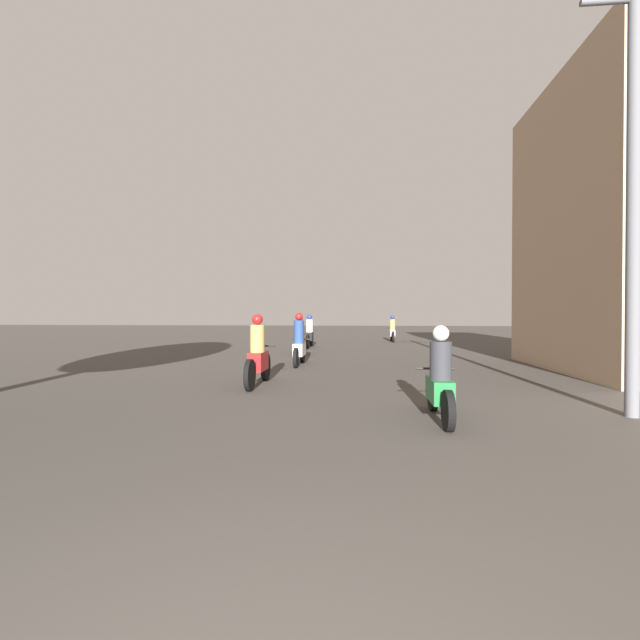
{
  "coord_description": "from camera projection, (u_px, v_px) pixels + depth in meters",
  "views": [
    {
      "loc": [
        0.37,
        -0.98,
        1.58
      ],
      "look_at": [
        -1.33,
        16.94,
        1.35
      ],
      "focal_mm": 24.0,
      "sensor_mm": 36.0,
      "label": 1
    }
  ],
  "objects": [
    {
      "name": "motorcycle_orange",
      "position": [
        300.0,
        339.0,
        17.2
      ],
      "size": [
        0.6,
        2.03,
        1.53
      ],
      "rotation": [
        0.0,
        0.0,
        -0.14
      ],
      "color": "black",
      "rests_on": "ground_plane"
    },
    {
      "name": "utility_pole_near",
      "position": [
        634.0,
        183.0,
        6.56
      ],
      "size": [
        1.6,
        0.2,
        6.9
      ],
      "color": "slate",
      "rests_on": "ground_plane"
    },
    {
      "name": "motorcycle_white",
      "position": [
        299.0,
        345.0,
        13.35
      ],
      "size": [
        0.6,
        2.08,
        1.64
      ],
      "rotation": [
        0.0,
        0.0,
        -0.04
      ],
      "color": "black",
      "rests_on": "ground_plane"
    },
    {
      "name": "motorcycle_silver",
      "position": [
        392.0,
        331.0,
        24.98
      ],
      "size": [
        0.6,
        2.05,
        1.54
      ],
      "rotation": [
        0.0,
        0.0,
        0.01
      ],
      "color": "black",
      "rests_on": "ground_plane"
    },
    {
      "name": "motorcycle_red",
      "position": [
        258.0,
        357.0,
        9.53
      ],
      "size": [
        0.6,
        2.16,
        1.6
      ],
      "rotation": [
        0.0,
        0.0,
        0.12
      ],
      "color": "black",
      "rests_on": "ground_plane"
    },
    {
      "name": "motorcycle_green",
      "position": [
        440.0,
        382.0,
        6.38
      ],
      "size": [
        0.6,
        1.82,
        1.43
      ],
      "rotation": [
        0.0,
        0.0,
        -0.0
      ],
      "color": "black",
      "rests_on": "ground_plane"
    },
    {
      "name": "motorcycle_black",
      "position": [
        310.0,
        334.0,
        20.53
      ],
      "size": [
        0.6,
        2.12,
        1.58
      ],
      "rotation": [
        0.0,
        0.0,
        0.07
      ],
      "color": "black",
      "rests_on": "ground_plane"
    }
  ]
}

